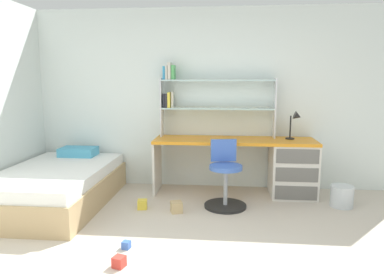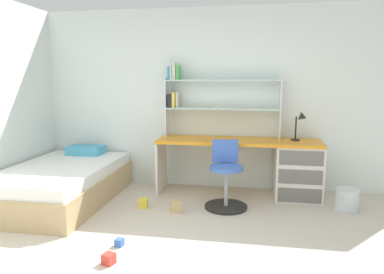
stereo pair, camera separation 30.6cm
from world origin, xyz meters
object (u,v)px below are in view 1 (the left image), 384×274
(desk_lamp, at_px, (296,121))
(bed_platform, at_px, (56,186))
(desk, at_px, (277,164))
(bookshelf_hutch, at_px, (203,95))
(toy_block_natural_3, at_px, (176,207))
(waste_bin, at_px, (342,196))
(toy_block_red_1, at_px, (119,262))
(swivel_chair, at_px, (225,180))
(toy_block_yellow_0, at_px, (142,204))
(toy_block_blue_2, at_px, (126,245))

(desk_lamp, xyz_separation_m, bed_platform, (-3.03, -0.70, -0.78))
(desk, xyz_separation_m, bookshelf_hutch, (-1.03, 0.18, 0.92))
(desk, height_order, toy_block_natural_3, desk)
(desk, bearing_deg, waste_bin, -28.45)
(bookshelf_hutch, distance_m, toy_block_natural_3, 1.62)
(bookshelf_hutch, distance_m, toy_block_red_1, 2.65)
(bookshelf_hutch, height_order, swivel_chair, bookshelf_hutch)
(toy_block_yellow_0, height_order, toy_block_natural_3, toy_block_natural_3)
(desk, xyz_separation_m, swivel_chair, (-0.70, -0.52, -0.10))
(swivel_chair, xyz_separation_m, toy_block_natural_3, (-0.57, -0.27, -0.26))
(bookshelf_hutch, distance_m, swivel_chair, 1.28)
(toy_block_yellow_0, relative_size, toy_block_natural_3, 0.86)
(desk, xyz_separation_m, toy_block_red_1, (-1.57, -2.06, -0.38))
(desk, distance_m, swivel_chair, 0.88)
(toy_block_red_1, distance_m, toy_block_blue_2, 0.33)
(desk, height_order, waste_bin, desk)
(toy_block_natural_3, bearing_deg, swivel_chair, 25.22)
(waste_bin, distance_m, toy_block_natural_3, 2.04)
(bookshelf_hutch, xyz_separation_m, toy_block_natural_3, (-0.24, -0.97, -1.28))
(toy_block_yellow_0, distance_m, toy_block_natural_3, 0.44)
(swivel_chair, bearing_deg, toy_block_blue_2, -126.67)
(toy_block_red_1, bearing_deg, toy_block_natural_3, 76.55)
(desk_lamp, relative_size, toy_block_blue_2, 5.37)
(bookshelf_hutch, distance_m, bed_platform, 2.25)
(toy_block_natural_3, bearing_deg, waste_bin, 11.01)
(toy_block_blue_2, bearing_deg, waste_bin, 29.76)
(desk_lamp, height_order, toy_block_natural_3, desk_lamp)
(swivel_chair, xyz_separation_m, toy_block_blue_2, (-0.91, -1.22, -0.29))
(toy_block_red_1, bearing_deg, desk, 52.67)
(desk_lamp, bearing_deg, toy_block_blue_2, -135.74)
(waste_bin, distance_m, toy_block_red_1, 2.85)
(desk, relative_size, toy_block_red_1, 23.19)
(bed_platform, relative_size, toy_block_natural_3, 15.08)
(toy_block_yellow_0, bearing_deg, desk_lamp, 21.55)
(swivel_chair, relative_size, bed_platform, 0.42)
(desk_lamp, height_order, waste_bin, desk_lamp)
(desk_lamp, bearing_deg, swivel_chair, -148.49)
(bookshelf_hutch, bearing_deg, toy_block_blue_2, -106.71)
(waste_bin, bearing_deg, desk, 151.55)
(toy_block_yellow_0, bearing_deg, toy_block_natural_3, -9.98)
(waste_bin, height_order, toy_block_natural_3, waste_bin)
(toy_block_blue_2, bearing_deg, bookshelf_hutch, 73.29)
(toy_block_red_1, bearing_deg, toy_block_blue_2, 95.56)
(toy_block_yellow_0, height_order, toy_block_blue_2, toy_block_yellow_0)
(toy_block_red_1, xyz_separation_m, toy_block_natural_3, (0.31, 1.28, 0.02))
(desk, height_order, bed_platform, desk)
(bookshelf_hutch, relative_size, toy_block_natural_3, 12.27)
(toy_block_blue_2, xyz_separation_m, toy_block_natural_3, (0.34, 0.95, 0.03))
(bookshelf_hutch, bearing_deg, toy_block_yellow_0, -126.68)
(desk_lamp, relative_size, toy_block_yellow_0, 3.43)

